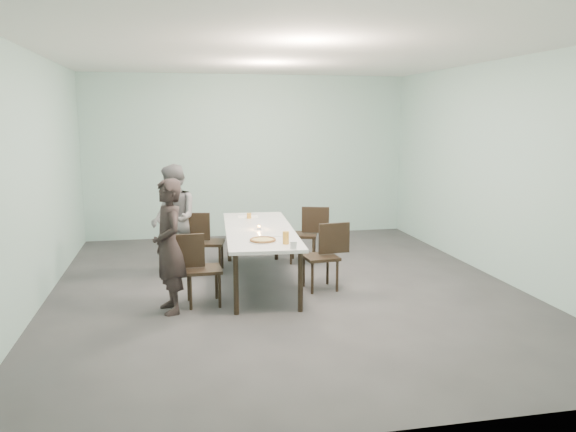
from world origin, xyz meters
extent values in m
plane|color=#333335|center=(0.00, 0.00, 0.00)|extent=(7.00, 7.00, 0.00)
cube|color=#A1CBC2|center=(0.00, 3.50, 1.50)|extent=(6.00, 0.02, 3.00)
cube|color=#A1CBC2|center=(0.00, -3.50, 1.50)|extent=(6.00, 0.02, 3.00)
cube|color=#A1CBC2|center=(-3.00, 0.00, 1.50)|extent=(0.02, 7.00, 3.00)
cube|color=#A1CBC2|center=(3.00, 0.00, 1.50)|extent=(0.02, 7.00, 3.00)
cube|color=white|center=(0.00, 0.00, 3.00)|extent=(6.00, 7.00, 0.02)
cube|color=white|center=(-0.29, 0.34, 0.73)|extent=(1.07, 2.65, 0.04)
cylinder|color=black|center=(-0.74, -0.85, 0.35)|extent=(0.06, 0.06, 0.71)
cylinder|color=black|center=(-0.58, 1.58, 0.35)|extent=(0.06, 0.06, 0.71)
cylinder|color=black|center=(0.00, -0.90, 0.35)|extent=(0.06, 0.06, 0.71)
cylinder|color=black|center=(0.16, 1.53, 0.35)|extent=(0.06, 0.06, 0.71)
cube|color=black|center=(-1.08, -0.42, 0.43)|extent=(0.43, 0.43, 0.04)
cube|color=black|center=(-1.27, -0.42, 0.67)|extent=(0.42, 0.05, 0.40)
cylinder|color=black|center=(-1.25, -0.59, 0.21)|extent=(0.04, 0.04, 0.41)
cylinder|color=black|center=(-1.26, -0.25, 0.21)|extent=(0.04, 0.04, 0.41)
cylinder|color=black|center=(-0.91, -0.58, 0.21)|extent=(0.04, 0.04, 0.41)
cylinder|color=black|center=(-0.92, -0.24, 0.21)|extent=(0.04, 0.04, 0.41)
cube|color=black|center=(-0.92, 1.03, 0.43)|extent=(0.49, 0.49, 0.04)
cube|color=black|center=(-1.11, 1.07, 0.67)|extent=(0.42, 0.12, 0.40)
cylinder|color=black|center=(-1.12, 0.90, 0.21)|extent=(0.04, 0.04, 0.41)
cylinder|color=black|center=(-1.06, 1.23, 0.21)|extent=(0.04, 0.04, 0.41)
cylinder|color=black|center=(-0.79, 0.83, 0.21)|extent=(0.04, 0.04, 0.41)
cylinder|color=black|center=(-0.73, 1.17, 0.21)|extent=(0.04, 0.04, 0.41)
cube|color=black|center=(0.44, -0.11, 0.43)|extent=(0.46, 0.46, 0.04)
cube|color=black|center=(0.63, -0.09, 0.67)|extent=(0.42, 0.08, 0.40)
cylinder|color=black|center=(0.59, 0.08, 0.21)|extent=(0.04, 0.04, 0.41)
cylinder|color=black|center=(0.63, -0.26, 0.21)|extent=(0.04, 0.04, 0.41)
cylinder|color=black|center=(0.26, 0.04, 0.21)|extent=(0.04, 0.04, 0.41)
cylinder|color=black|center=(0.29, -0.30, 0.21)|extent=(0.04, 0.04, 0.41)
cube|color=black|center=(0.54, 1.31, 0.43)|extent=(0.53, 0.53, 0.04)
cube|color=black|center=(0.72, 1.25, 0.67)|extent=(0.41, 0.16, 0.40)
cylinder|color=black|center=(0.75, 1.42, 0.21)|extent=(0.04, 0.04, 0.41)
cylinder|color=black|center=(0.65, 1.09, 0.21)|extent=(0.04, 0.04, 0.41)
cylinder|color=black|center=(0.43, 1.52, 0.21)|extent=(0.04, 0.04, 0.41)
cylinder|color=black|center=(0.33, 1.19, 0.21)|extent=(0.04, 0.04, 0.41)
imported|color=black|center=(-1.47, -0.60, 0.77)|extent=(0.50, 0.64, 1.55)
imported|color=slate|center=(-1.41, 1.11, 0.78)|extent=(0.80, 0.91, 1.57)
cylinder|color=white|center=(-0.37, -0.47, 0.76)|extent=(0.34, 0.34, 0.01)
cylinder|color=#D8BF7A|center=(-0.37, -0.47, 0.77)|extent=(0.30, 0.30, 0.01)
torus|color=brown|center=(-0.37, -0.47, 0.77)|extent=(0.32, 0.32, 0.03)
cylinder|color=white|center=(-0.17, -0.16, 0.76)|extent=(0.18, 0.18, 0.01)
cylinder|color=gold|center=(-0.12, -0.64, 0.82)|extent=(0.08, 0.08, 0.15)
cylinder|color=silver|center=(-0.09, -0.91, 0.80)|extent=(0.08, 0.08, 0.09)
cylinder|color=silver|center=(-0.30, 0.27, 0.77)|extent=(0.06, 0.06, 0.03)
cylinder|color=orange|center=(-0.30, 0.27, 0.79)|extent=(0.04, 0.04, 0.01)
cylinder|color=gold|center=(-0.32, 1.13, 0.79)|extent=(0.07, 0.07, 0.08)
cube|color=silver|center=(-0.32, 1.26, 0.75)|extent=(0.31, 0.24, 0.01)
camera|label=1|loc=(-1.39, -6.97, 2.22)|focal=35.00mm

